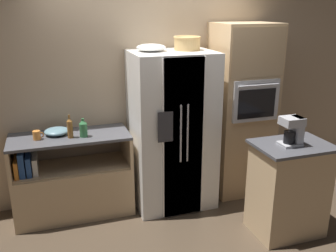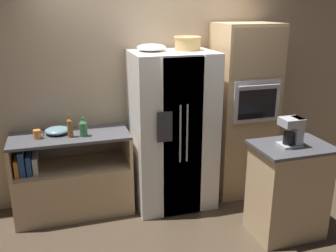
# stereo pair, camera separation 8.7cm
# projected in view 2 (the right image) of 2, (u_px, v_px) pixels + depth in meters

# --- Properties ---
(ground_plane) EXTENTS (20.00, 20.00, 0.00)m
(ground_plane) POSITION_uv_depth(u_px,v_px,m) (161.00, 205.00, 4.46)
(ground_plane) COLOR #4C3D2D
(wall_back) EXTENTS (12.00, 0.06, 2.80)m
(wall_back) POSITION_uv_depth(u_px,v_px,m) (150.00, 82.00, 4.46)
(wall_back) COLOR tan
(wall_back) RESTS_ON ground_plane
(counter_left) EXTENTS (1.27, 0.56, 0.93)m
(counter_left) POSITION_uv_depth(u_px,v_px,m) (73.00, 184.00, 4.23)
(counter_left) COLOR tan
(counter_left) RESTS_ON ground_plane
(refrigerator) EXTENTS (0.91, 0.77, 1.80)m
(refrigerator) POSITION_uv_depth(u_px,v_px,m) (173.00, 131.00, 4.29)
(refrigerator) COLOR white
(refrigerator) RESTS_ON ground_plane
(wall_oven) EXTENTS (0.70, 0.68, 2.08)m
(wall_oven) POSITION_uv_depth(u_px,v_px,m) (242.00, 111.00, 4.55)
(wall_oven) COLOR tan
(wall_oven) RESTS_ON ground_plane
(island_counter) EXTENTS (0.74, 0.55, 0.98)m
(island_counter) POSITION_uv_depth(u_px,v_px,m) (288.00, 190.00, 3.78)
(island_counter) COLOR tan
(island_counter) RESTS_ON ground_plane
(wicker_basket) EXTENTS (0.30, 0.30, 0.15)m
(wicker_basket) POSITION_uv_depth(u_px,v_px,m) (188.00, 43.00, 4.09)
(wicker_basket) COLOR tan
(wicker_basket) RESTS_ON refrigerator
(fruit_bowl) EXTENTS (0.32, 0.32, 0.08)m
(fruit_bowl) POSITION_uv_depth(u_px,v_px,m) (151.00, 47.00, 4.01)
(fruit_bowl) COLOR white
(fruit_bowl) RESTS_ON refrigerator
(bottle_tall) EXTENTS (0.08, 0.08, 0.20)m
(bottle_tall) POSITION_uv_depth(u_px,v_px,m) (83.00, 127.00, 3.98)
(bottle_tall) COLOR #33723F
(bottle_tall) RESTS_ON counter_left
(bottle_short) EXTENTS (0.06, 0.06, 0.25)m
(bottle_short) POSITION_uv_depth(u_px,v_px,m) (70.00, 127.00, 3.95)
(bottle_short) COLOR brown
(bottle_short) RESTS_ON counter_left
(mug) EXTENTS (0.11, 0.08, 0.10)m
(mug) POSITION_uv_depth(u_px,v_px,m) (37.00, 134.00, 3.92)
(mug) COLOR orange
(mug) RESTS_ON counter_left
(mixing_bowl) EXTENTS (0.26, 0.26, 0.08)m
(mixing_bowl) POSITION_uv_depth(u_px,v_px,m) (57.00, 130.00, 4.07)
(mixing_bowl) COLOR #668C99
(mixing_bowl) RESTS_ON counter_left
(coffee_maker) EXTENTS (0.20, 0.17, 0.28)m
(coffee_maker) POSITION_uv_depth(u_px,v_px,m) (293.00, 131.00, 3.57)
(coffee_maker) COLOR #B2B2B7
(coffee_maker) RESTS_ON island_counter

